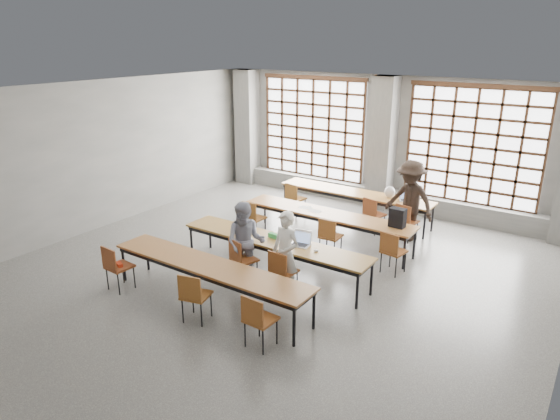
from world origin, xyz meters
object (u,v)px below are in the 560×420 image
object	(u,v)px
chair_mid_left	(253,215)
laptop_back	(407,198)
chair_back_mid	(373,212)
green_box	(274,236)
chair_front_right	(281,269)
chair_mid_right	(392,248)
student_female	(246,242)
desk_row_d	(209,268)
backpack	(398,218)
chair_near_left	(115,264)
red_pouch	(119,264)
chair_back_right	(405,218)
desk_row_b	(327,216)
student_back	(410,201)
chair_back_left	(294,196)
student_male	(286,254)
desk_row_a	(355,194)
chair_near_right	(257,316)
plastic_bag	(390,192)
desk_row_c	(274,243)
chair_mid_centre	(329,234)
chair_front_left	(241,256)
laptop_front	(301,241)
mouse	(316,251)
phone	(279,243)
chair_near_mid	(194,293)

from	to	relation	value
chair_mid_left	laptop_back	bearing A→B (deg)	42.56
chair_back_mid	green_box	bearing A→B (deg)	-103.48
chair_front_right	chair_mid_left	bearing A→B (deg)	137.39
chair_mid_right	student_female	bearing A→B (deg)	-140.16
desk_row_d	backpack	world-z (taller)	backpack
chair_near_left	red_pouch	bearing A→B (deg)	86.81
desk_row_d	chair_back_right	size ratio (longest dim) A/B	4.55
desk_row_b	laptop_back	world-z (taller)	laptop_back
chair_mid_right	student_back	distance (m)	1.98
desk_row_b	chair_back_mid	size ratio (longest dim) A/B	4.55
chair_back_left	chair_near_left	size ratio (longest dim) A/B	1.00
student_male	desk_row_a	bearing A→B (deg)	106.01
chair_mid_right	red_pouch	bearing A→B (deg)	-138.76
chair_front_right	student_male	distance (m)	0.28
chair_back_mid	chair_back_left	bearing A→B (deg)	-179.95
chair_near_right	student_back	bearing A→B (deg)	86.92
chair_mid_left	plastic_bag	size ratio (longest dim) A/B	3.08
student_back	desk_row_d	bearing A→B (deg)	-97.69
red_pouch	chair_front_right	bearing A→B (deg)	29.21
desk_row_d	chair_back_right	xyz separation A→B (m)	(1.77, 4.62, -0.13)
chair_back_right	backpack	size ratio (longest dim) A/B	2.20
desk_row_d	green_box	xyz separation A→B (m)	(0.24, 1.61, 0.11)
desk_row_c	chair_mid_centre	size ratio (longest dim) A/B	4.55
desk_row_b	chair_front_left	bearing A→B (deg)	-99.11
chair_mid_right	red_pouch	xyz separation A→B (m)	(-3.87, -3.39, -0.04)
desk_row_c	laptop_front	distance (m)	0.57
chair_mid_centre	chair_near_left	bearing A→B (deg)	-125.67
chair_back_left	chair_back_mid	world-z (taller)	same
chair_mid_right	mouse	distance (m)	1.64
desk_row_c	chair_back_mid	bearing A→B (deg)	77.74
desk_row_a	chair_mid_left	xyz separation A→B (m)	(-1.41, -2.40, -0.13)
desk_row_d	laptop_back	world-z (taller)	laptop_back
chair_back_right	chair_mid_left	distance (m)	3.48
phone	chair_back_right	bearing A→B (deg)	67.92
desk_row_d	laptop_back	bearing A→B (deg)	74.24
desk_row_b	chair_mid_left	distance (m)	1.73
chair_near_mid	backpack	xyz separation A→B (m)	(1.76, 4.15, 0.39)
desk_row_c	chair_mid_left	xyz separation A→B (m)	(-1.52, 1.31, -0.13)
desk_row_a	chair_near_mid	xyz separation A→B (m)	(0.03, -5.87, -0.13)
chair_near_mid	student_female	size ratio (longest dim) A/B	0.56
student_back	red_pouch	xyz separation A→B (m)	(-3.49, -5.29, -0.43)
student_female	chair_mid_left	bearing A→B (deg)	95.61
chair_near_left	green_box	size ratio (longest dim) A/B	3.52
chair_near_left	chair_near_right	bearing A→B (deg)	-0.00
chair_back_mid	red_pouch	bearing A→B (deg)	-117.29
chair_front_right	student_female	bearing A→B (deg)	171.80
desk_row_d	chair_mid_centre	xyz separation A→B (m)	(0.79, 2.84, -0.13)
chair_near_left	phone	size ratio (longest dim) A/B	6.77
chair_mid_left	plastic_bag	world-z (taller)	plastic_bag
chair_front_right	plastic_bag	world-z (taller)	plastic_bag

